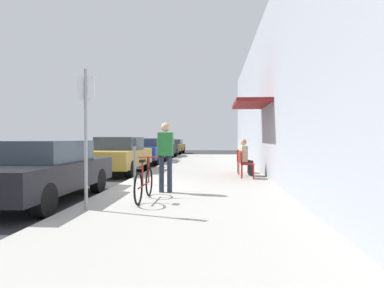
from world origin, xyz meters
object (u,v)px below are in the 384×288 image
at_px(pedestrian_standing, 166,151).
at_px(parked_car_0, 42,170).
at_px(parked_car_4, 173,146).
at_px(cafe_chair_1, 243,161).
at_px(parked_car_1, 120,155).
at_px(cafe_chair_0, 245,163).
at_px(parking_meter, 135,157).
at_px(street_sign, 86,128).
at_px(parked_car_2, 147,150).
at_px(bicycle_0, 144,183).
at_px(seated_patron_1, 245,156).
at_px(parked_car_3, 162,148).
at_px(cafe_chair_2, 241,159).

bearing_deg(pedestrian_standing, parked_car_0, -162.80).
relative_size(parked_car_4, pedestrian_standing, 2.59).
height_order(parked_car_0, cafe_chair_1, parked_car_0).
bearing_deg(parked_car_0, parked_car_1, 90.00).
bearing_deg(parked_car_1, parked_car_4, 90.00).
relative_size(cafe_chair_0, pedestrian_standing, 0.51).
distance_m(parking_meter, street_sign, 3.53).
bearing_deg(parked_car_4, parked_car_1, -90.00).
bearing_deg(pedestrian_standing, cafe_chair_1, 59.60).
bearing_deg(street_sign, parked_car_4, 93.59).
xyz_separation_m(parked_car_2, cafe_chair_1, (4.85, -6.65, -0.12)).
relative_size(bicycle_0, seated_patron_1, 1.33).
height_order(parked_car_1, parked_car_3, parked_car_1).
bearing_deg(parked_car_0, bicycle_0, -5.40).
relative_size(cafe_chair_0, seated_patron_1, 0.67).
xyz_separation_m(parked_car_1, bicycle_0, (2.37, -6.17, -0.28)).
height_order(parked_car_3, parking_meter, parking_meter).
bearing_deg(cafe_chair_0, parked_car_0, -141.96).
bearing_deg(parked_car_2, bicycle_0, -78.28).
xyz_separation_m(street_sign, seated_patron_1, (3.41, 5.77, -0.82)).
bearing_deg(parked_car_3, cafe_chair_0, -69.19).
bearing_deg(parked_car_2, pedestrian_standing, -75.58).
relative_size(parked_car_1, parked_car_3, 1.00).
height_order(parked_car_1, bicycle_0, parked_car_1).
relative_size(parked_car_1, seated_patron_1, 3.41).
height_order(cafe_chair_0, pedestrian_standing, pedestrian_standing).
bearing_deg(bicycle_0, pedestrian_standing, 74.16).
bearing_deg(pedestrian_standing, cafe_chair_0, 53.68).
height_order(parking_meter, pedestrian_standing, pedestrian_standing).
bearing_deg(parking_meter, parked_car_1, 112.72).
distance_m(parked_car_3, pedestrian_standing, 15.95).
distance_m(bicycle_0, cafe_chair_0, 4.72).
bearing_deg(cafe_chair_0, parked_car_2, 123.23).
bearing_deg(street_sign, parked_car_2, 96.89).
xyz_separation_m(parked_car_0, seated_patron_1, (4.91, 4.56, 0.10)).
distance_m(parked_car_3, seated_patron_1, 12.96).
relative_size(parked_car_0, parking_meter, 3.33).
distance_m(parked_car_0, parked_car_3, 16.55).
bearing_deg(cafe_chair_0, street_sign, -123.79).
bearing_deg(parked_car_3, street_sign, -85.17).
relative_size(bicycle_0, cafe_chair_1, 1.97).
bearing_deg(pedestrian_standing, cafe_chair_2, 65.40).
bearing_deg(bicycle_0, street_sign, -131.36).
xyz_separation_m(parked_car_3, seated_patron_1, (4.91, -11.99, 0.08)).
xyz_separation_m(parked_car_4, seated_patron_1, (4.91, -18.13, 0.12)).
distance_m(parked_car_0, parked_car_4, 22.69).
distance_m(parked_car_1, parked_car_2, 5.25).
height_order(parked_car_4, cafe_chair_0, parked_car_4).
relative_size(parked_car_0, pedestrian_standing, 2.59).
bearing_deg(parked_car_3, cafe_chair_2, -66.13).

